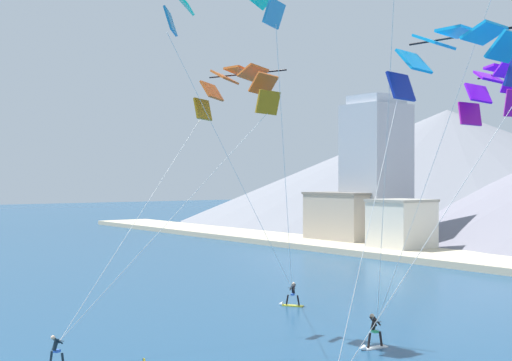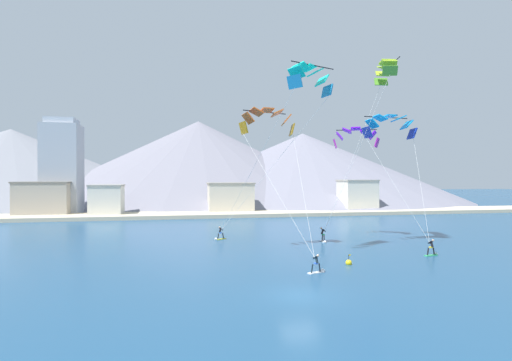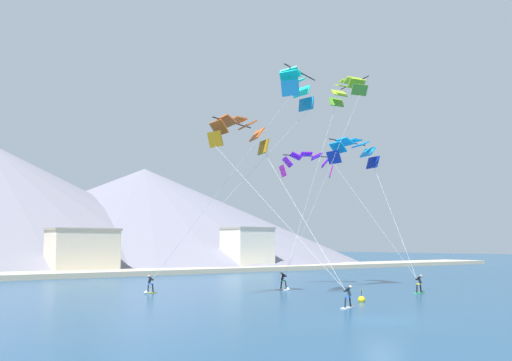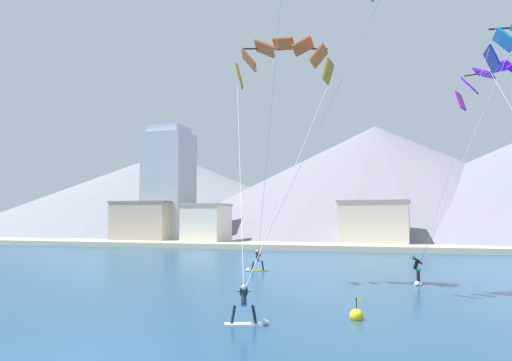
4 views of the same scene
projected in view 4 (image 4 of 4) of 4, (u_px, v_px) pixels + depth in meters
name	position (u px, v px, depth m)	size (l,w,h in m)	color
ground_plane	(76.00, 357.00, 14.44)	(400.00, 400.00, 0.00)	navy
kitesurfer_near_lead	(417.00, 275.00, 30.50)	(0.65, 1.77, 1.83)	white
kitesurfer_mid_center	(255.00, 265.00, 38.43)	(1.68, 1.28, 1.68)	yellow
kitesurfer_far_left	(250.00, 313.00, 18.82)	(1.77, 0.99, 1.63)	white
parafoil_kite_far_left	(283.00, 58.00, 30.89)	(6.16, 12.74, 13.92)	#A67311
parafoil_kite_distant_high_outer	(501.00, 78.00, 32.44)	(5.60, 3.88, 2.72)	#AA14A1
race_marker_buoy	(357.00, 316.00, 19.85)	(0.56, 0.56, 1.02)	yellow
shoreline_strip	(347.00, 247.00, 65.93)	(180.00, 10.00, 0.70)	beige
shore_building_harbour_front	(143.00, 223.00, 80.09)	(10.08, 5.03, 6.88)	#A89E8E
shore_building_promenade_mid	(374.00, 224.00, 69.14)	(9.68, 6.03, 6.58)	beige
shore_building_quay_west	(206.00, 225.00, 74.73)	(6.14, 6.22, 6.29)	silver
highrise_tower	(169.00, 186.00, 83.60)	(7.00, 7.00, 19.59)	#A8ADB7
mountain_peak_central_summit	(376.00, 181.00, 119.13)	(106.58, 106.58, 26.35)	slate
mountain_peak_east_shoulder	(166.00, 193.00, 140.28)	(109.55, 109.55, 22.77)	gray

